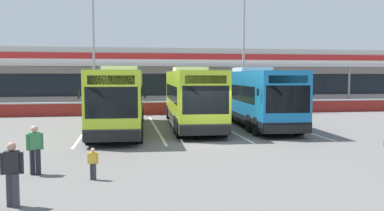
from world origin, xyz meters
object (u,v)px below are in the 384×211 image
(coach_bus_centre, at_px, (255,98))
(pedestrian_near_bin, at_px, (12,172))
(pedestrian_child, at_px, (93,163))
(pedestrian_approaching_bus, at_px, (35,148))
(coach_bus_left_centre, at_px, (192,98))
(lamp_post_centre, at_px, (244,41))
(lamp_post_west, at_px, (94,39))
(coach_bus_leftmost, at_px, (120,100))

(coach_bus_centre, xyz_separation_m, pedestrian_near_bin, (-11.14, -14.78, -0.91))
(pedestrian_child, relative_size, pedestrian_approaching_bus, 0.62)
(pedestrian_child, xyz_separation_m, pedestrian_approaching_bus, (-1.92, 0.99, 0.33))
(coach_bus_centre, relative_size, pedestrian_child, 12.20)
(coach_bus_left_centre, bearing_deg, coach_bus_centre, -0.77)
(coach_bus_centre, bearing_deg, coach_bus_left_centre, 179.23)
(coach_bus_centre, height_order, lamp_post_centre, lamp_post_centre)
(coach_bus_centre, bearing_deg, pedestrian_approaching_bus, -134.56)
(coach_bus_left_centre, xyz_separation_m, lamp_post_centre, (6.25, 9.58, 4.50))
(lamp_post_west, bearing_deg, coach_bus_centre, -43.57)
(pedestrian_near_bin, relative_size, lamp_post_centre, 0.15)
(pedestrian_near_bin, distance_m, lamp_post_west, 25.78)
(pedestrian_approaching_bus, bearing_deg, coach_bus_centre, 45.44)
(coach_bus_left_centre, relative_size, pedestrian_child, 12.20)
(coach_bus_leftmost, distance_m, lamp_post_centre, 15.86)
(pedestrian_approaching_bus, height_order, lamp_post_west, lamp_post_west)
(coach_bus_left_centre, height_order, lamp_post_centre, lamp_post_centre)
(pedestrian_child, bearing_deg, lamp_post_west, 93.96)
(coach_bus_left_centre, distance_m, coach_bus_centre, 4.20)
(coach_bus_leftmost, relative_size, lamp_post_centre, 1.11)
(pedestrian_child, height_order, lamp_post_west, lamp_post_west)
(coach_bus_left_centre, height_order, lamp_post_west, lamp_post_west)
(pedestrian_child, relative_size, pedestrian_near_bin, 0.62)
(coach_bus_left_centre, relative_size, lamp_post_centre, 1.11)
(coach_bus_left_centre, xyz_separation_m, pedestrian_child, (-5.17, -12.52, -1.24))
(coach_bus_leftmost, xyz_separation_m, pedestrian_child, (-0.71, -11.32, -1.24))
(coach_bus_centre, xyz_separation_m, pedestrian_approaching_bus, (-11.30, -11.47, -0.91))
(pedestrian_near_bin, distance_m, pedestrian_approaching_bus, 3.31)
(coach_bus_leftmost, xyz_separation_m, lamp_post_west, (-2.29, 11.57, 4.50))
(pedestrian_child, bearing_deg, pedestrian_approaching_bus, 152.74)
(pedestrian_near_bin, height_order, pedestrian_approaching_bus, same)
(pedestrian_near_bin, height_order, lamp_post_centre, lamp_post_centre)
(coach_bus_left_centre, relative_size, coach_bus_centre, 1.00)
(pedestrian_child, xyz_separation_m, pedestrian_near_bin, (-1.76, -2.32, 0.33))
(coach_bus_centre, height_order, pedestrian_near_bin, coach_bus_centre)
(pedestrian_near_bin, xyz_separation_m, lamp_post_centre, (13.19, 24.41, 5.42))
(lamp_post_centre, bearing_deg, pedestrian_approaching_bus, -122.31)
(pedestrian_child, distance_m, lamp_post_centre, 25.53)
(pedestrian_near_bin, bearing_deg, lamp_post_centre, 61.62)
(coach_bus_centre, relative_size, pedestrian_near_bin, 7.57)
(coach_bus_centre, distance_m, lamp_post_west, 15.78)
(lamp_post_centre, bearing_deg, lamp_post_west, 176.52)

